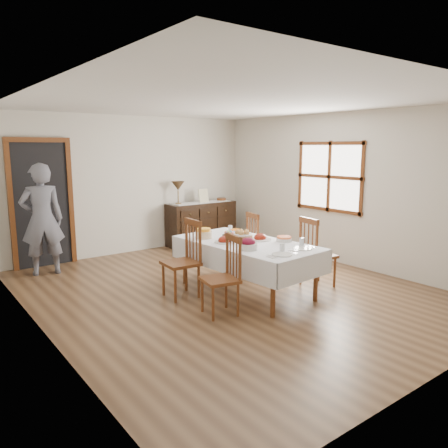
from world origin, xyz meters
TOP-DOWN VIEW (x-y plane):
  - ground at (0.00, 0.00)m, footprint 6.00×6.00m
  - room_shell at (-0.15, 0.42)m, footprint 5.02×6.02m
  - dining_table at (0.17, -0.19)m, footprint 1.22×2.16m
  - chair_left_near at (-0.58, -0.65)m, footprint 0.48×0.48m
  - chair_left_far at (-0.62, 0.18)m, footprint 0.47×0.47m
  - chair_right_near at (1.13, -0.61)m, footprint 0.49×0.49m
  - chair_right_far at (0.97, 0.43)m, footprint 0.49×0.49m
  - sideboard at (1.39, 2.72)m, footprint 1.47×0.54m
  - person at (-1.85, 2.43)m, footprint 0.65×0.47m
  - bread_basket at (0.14, -0.14)m, footprint 0.28×0.28m
  - egg_basket at (0.13, 0.13)m, footprint 0.23×0.23m
  - ham_platter_a at (-0.09, -0.04)m, footprint 0.29×0.29m
  - ham_platter_b at (0.42, -0.20)m, footprint 0.32×0.32m
  - beet_bowl at (-0.10, -0.54)m, footprint 0.24×0.24m
  - carrot_bowl at (0.36, 0.28)m, footprint 0.20×0.20m
  - pineapple_bowl at (-0.15, 0.39)m, footprint 0.24×0.24m
  - casserole_dish at (0.62, -0.47)m, footprint 0.22×0.22m
  - butter_dish at (0.09, -0.34)m, footprint 0.15×0.10m
  - setting_left at (0.09, -0.96)m, footprint 0.43×0.31m
  - setting_right at (0.53, -0.89)m, footprint 0.43×0.31m
  - glass_far_a at (-0.05, 0.46)m, footprint 0.07×0.07m
  - glass_far_b at (0.49, 0.58)m, footprint 0.07×0.07m
  - runner at (1.38, 2.70)m, footprint 1.30×0.35m
  - table_lamp at (0.86, 2.75)m, footprint 0.26×0.26m
  - picture_frame at (1.42, 2.68)m, footprint 0.22×0.08m
  - deco_bowl at (1.90, 2.70)m, footprint 0.20×0.20m

SIDE VIEW (x-z plane):
  - ground at x=0.00m, z-range 0.00..0.00m
  - sideboard at x=1.39m, z-range 0.00..0.88m
  - chair_left_near at x=-0.58m, z-range 0.01..0.98m
  - chair_right_far at x=0.97m, z-range 0.01..0.99m
  - chair_right_near at x=1.13m, z-range 0.01..1.03m
  - chair_left_far at x=-0.62m, z-range 0.01..1.06m
  - dining_table at x=0.17m, z-range 0.27..0.99m
  - setting_left at x=0.09m, z-range 0.69..0.79m
  - setting_right at x=0.53m, z-range 0.69..0.79m
  - ham_platter_b at x=0.42m, z-range 0.69..0.80m
  - ham_platter_a at x=-0.09m, z-range 0.69..0.81m
  - casserole_dish at x=0.62m, z-range 0.72..0.79m
  - butter_dish at x=0.09m, z-range 0.72..0.79m
  - carrot_bowl at x=0.36m, z-range 0.72..0.80m
  - egg_basket at x=0.13m, z-range 0.70..0.82m
  - glass_far_b at x=0.49m, z-range 0.72..0.81m
  - glass_far_a at x=-0.05m, z-range 0.72..0.81m
  - beet_bowl at x=-0.10m, z-range 0.71..0.86m
  - pineapple_bowl at x=-0.15m, z-range 0.71..0.86m
  - bread_basket at x=0.14m, z-range 0.70..0.88m
  - runner at x=1.38m, z-range 0.88..0.89m
  - deco_bowl at x=1.90m, z-range 0.88..0.94m
  - person at x=-1.85m, z-range 0.00..1.90m
  - picture_frame at x=1.42m, z-range 0.88..1.16m
  - table_lamp at x=0.86m, z-range 1.01..1.47m
  - room_shell at x=-0.15m, z-range 0.32..2.97m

